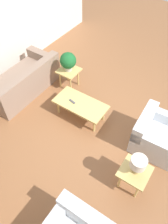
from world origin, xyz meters
TOP-DOWN VIEW (x-y plane):
  - ground_plane at (0.00, 0.00)m, footprint 14.00×14.00m
  - sofa at (2.17, 0.17)m, footprint 0.92×1.87m
  - armchair at (-1.09, -0.13)m, footprint 0.88×0.91m
  - coffee_table at (0.54, 0.07)m, footprint 1.14×0.57m
  - side_table_plant at (1.35, -0.61)m, footprint 0.48×0.48m
  - side_table_lamp at (-1.10, 0.89)m, footprint 0.48×0.48m
  - potted_plant at (1.35, -0.61)m, footprint 0.38×0.38m
  - table_lamp at (-1.10, 0.89)m, footprint 0.26×0.26m
  - remote_control at (0.71, 0.13)m, footprint 0.16×0.07m

SIDE VIEW (x-z plane):
  - ground_plane at x=0.00m, z-range 0.00..0.00m
  - sofa at x=2.17m, z-range -0.09..0.65m
  - armchair at x=-1.09m, z-range -0.07..0.66m
  - coffee_table at x=0.54m, z-range 0.16..0.57m
  - side_table_plant at x=1.35m, z-range 0.16..0.66m
  - side_table_lamp at x=-1.10m, z-range 0.16..0.66m
  - remote_control at x=0.71m, z-range 0.41..0.43m
  - table_lamp at x=-1.10m, z-range 0.56..0.94m
  - potted_plant at x=1.35m, z-range 0.52..0.99m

